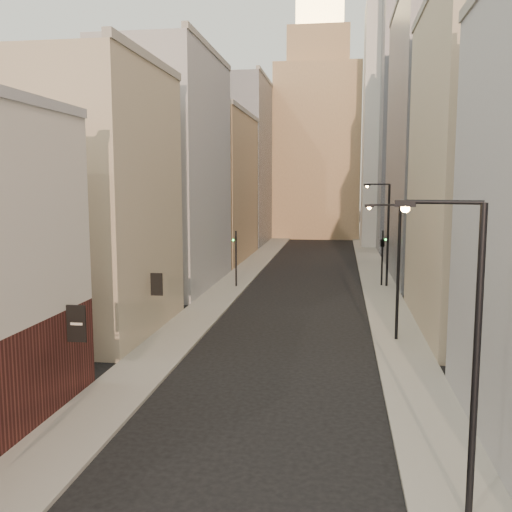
{
  "coord_description": "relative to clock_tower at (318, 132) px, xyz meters",
  "views": [
    {
      "loc": [
        2.99,
        -6.79,
        9.16
      ],
      "look_at": [
        -1.02,
        20.27,
        5.63
      ],
      "focal_mm": 40.0,
      "sensor_mm": 36.0,
      "label": 1
    }
  ],
  "objects": [
    {
      "name": "clock_tower",
      "position": [
        0.0,
        0.0,
        0.0
      ],
      "size": [
        14.0,
        14.0,
        44.9
      ],
      "color": "#A3835E",
      "rests_on": "ground"
    },
    {
      "name": "traffic_light_left",
      "position": [
        -4.93,
        -50.45,
        -14.06
      ],
      "size": [
        0.59,
        0.53,
        5.0
      ],
      "rotation": [
        0.0,
        0.0,
        3.48
      ],
      "color": "black",
      "rests_on": "ground"
    },
    {
      "name": "traffic_light_right",
      "position": [
        7.7,
        -48.1,
        -13.79
      ],
      "size": [
        0.78,
        0.78,
        5.0
      ],
      "rotation": [
        0.0,
        0.0,
        2.74
      ],
      "color": "black",
      "rests_on": "ground"
    },
    {
      "name": "streetlamp_far",
      "position": [
        7.9,
        -48.24,
        -12.45
      ],
      "size": [
        2.24,
        1.08,
        9.07
      ],
      "rotation": [
        0.0,
        0.0,
        -0.4
      ],
      "color": "black",
      "rests_on": "ground"
    },
    {
      "name": "white_tower",
      "position": [
        11.0,
        -14.0,
        0.97
      ],
      "size": [
        8.0,
        8.0,
        41.5
      ],
      "color": "silver",
      "rests_on": "ground"
    },
    {
      "name": "streetlamp_near",
      "position": [
        7.34,
        -83.73,
        -12.65
      ],
      "size": [
        2.26,
        0.63,
        8.72
      ],
      "rotation": [
        0.0,
        0.0,
        -0.2
      ],
      "color": "black",
      "rests_on": "ground"
    },
    {
      "name": "sidewalk_left",
      "position": [
        -5.5,
        -37.0,
        -17.56
      ],
      "size": [
        3.0,
        140.0,
        0.15
      ],
      "primitive_type": "cube",
      "color": "gray",
      "rests_on": "ground"
    },
    {
      "name": "highrise",
      "position": [
        19.0,
        -14.0,
        8.02
      ],
      "size": [
        21.0,
        23.0,
        51.2
      ],
      "color": "gray",
      "rests_on": "ground"
    },
    {
      "name": "right_bldg_wingrid",
      "position": [
        13.0,
        -42.0,
        -4.63
      ],
      "size": [
        8.0,
        20.0,
        26.0
      ],
      "primitive_type": "cube",
      "color": "gray",
      "rests_on": "ground"
    },
    {
      "name": "left_bldg_grey",
      "position": [
        -11.0,
        -50.0,
        -7.63
      ],
      "size": [
        8.0,
        16.0,
        20.0
      ],
      "primitive_type": "cube",
      "color": "#9F9FA4",
      "rests_on": "ground"
    },
    {
      "name": "left_bldg_beige",
      "position": [
        -11.0,
        -66.0,
        -9.63
      ],
      "size": [
        8.0,
        12.0,
        16.0
      ],
      "primitive_type": "cube",
      "color": "#B6A68C",
      "rests_on": "ground"
    },
    {
      "name": "left_bldg_tan",
      "position": [
        -11.0,
        -32.0,
        -9.13
      ],
      "size": [
        8.0,
        18.0,
        17.0
      ],
      "primitive_type": "cube",
      "color": "#A3835E",
      "rests_on": "ground"
    },
    {
      "name": "streetlamp_mid",
      "position": [
        7.12,
        -65.82,
        -13.09
      ],
      "size": [
        2.08,
        0.51,
        7.96
      ],
      "rotation": [
        0.0,
        0.0,
        0.16
      ],
      "color": "black",
      "rests_on": "ground"
    },
    {
      "name": "sidewalk_right",
      "position": [
        7.5,
        -37.0,
        -17.56
      ],
      "size": [
        3.0,
        140.0,
        0.15
      ],
      "primitive_type": "cube",
      "color": "gray",
      "rests_on": "ground"
    },
    {
      "name": "left_bldg_wingrid",
      "position": [
        -11.0,
        -12.0,
        -5.63
      ],
      "size": [
        8.0,
        20.0,
        24.0
      ],
      "primitive_type": "cube",
      "color": "gray",
      "rests_on": "ground"
    },
    {
      "name": "right_bldg_beige",
      "position": [
        13.0,
        -62.0,
        -7.63
      ],
      "size": [
        8.0,
        16.0,
        20.0
      ],
      "primitive_type": "cube",
      "color": "#B6A68C",
      "rests_on": "ground"
    }
  ]
}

